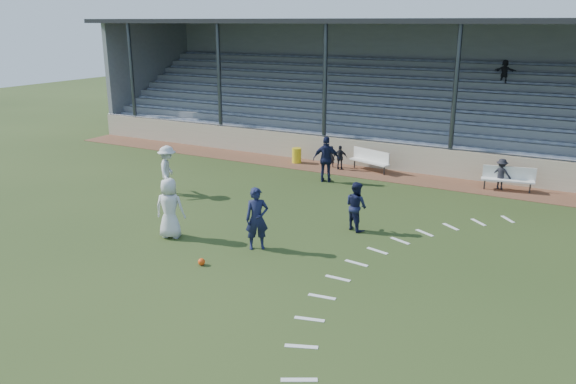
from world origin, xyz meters
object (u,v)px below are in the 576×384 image
(trash_bin, at_px, (297,155))
(player_white_lead, at_px, (170,208))
(football, at_px, (202,262))
(bench_left, at_px, (370,158))
(bench_right, at_px, (508,176))
(player_navy_lead, at_px, (257,219))

(trash_bin, distance_m, player_white_lead, 10.44)
(trash_bin, height_order, football, trash_bin)
(bench_left, bearing_deg, football, -73.77)
(bench_right, distance_m, football, 13.28)
(player_navy_lead, bearing_deg, trash_bin, 72.76)
(trash_bin, relative_size, player_white_lead, 0.37)
(bench_left, bearing_deg, player_white_lead, -85.24)
(football, relative_size, player_navy_lead, 0.11)
(trash_bin, xyz_separation_m, football, (3.11, -11.65, -0.27))
(football, relative_size, player_white_lead, 0.10)
(football, bearing_deg, bench_right, 61.13)
(bench_right, relative_size, trash_bin, 2.89)
(bench_right, bearing_deg, trash_bin, 169.33)
(football, xyz_separation_m, player_navy_lead, (0.73, 1.77, 0.84))
(bench_left, xyz_separation_m, player_navy_lead, (0.23, -10.13, 0.35))
(player_white_lead, relative_size, player_navy_lead, 1.02)
(bench_left, relative_size, player_navy_lead, 1.08)
(player_white_lead, height_order, player_navy_lead, player_white_lead)
(bench_right, bearing_deg, bench_left, 166.82)
(trash_bin, bearing_deg, player_white_lead, -84.58)
(trash_bin, height_order, player_navy_lead, player_navy_lead)
(bench_left, distance_m, trash_bin, 3.62)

